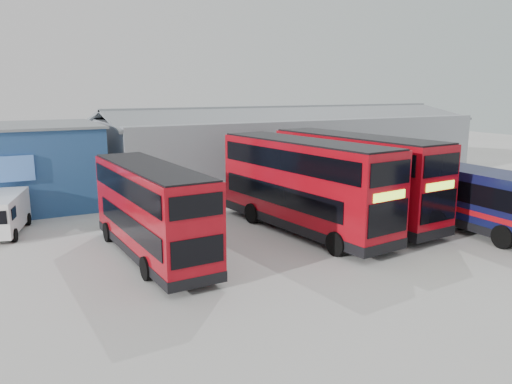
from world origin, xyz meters
name	(u,v)px	position (x,y,z in m)	size (l,w,h in m)	color
ground_plane	(368,259)	(0.00, 0.00, 0.00)	(120.00, 120.00, 0.00)	#ACACA7
maintenance_shed	(287,145)	(8.00, 20.00, 2.60)	(30.50, 12.00, 5.89)	gray
double_decker_left	(152,212)	(-8.16, 4.63, 2.03)	(2.82, 9.76, 4.09)	#9A0813
double_decker_centre	(304,187)	(-0.10, 5.02, 2.36)	(3.90, 11.43, 4.74)	#9A0813
double_decker_right	(354,179)	(3.55, 5.55, 2.38)	(3.60, 11.50, 4.79)	#9A0813
single_decker_blue	(467,199)	(7.91, 1.55, 1.59)	(3.21, 11.88, 3.19)	#0D153B
panel_van	(1,213)	(-13.89, 11.70, 1.12)	(2.94, 4.90, 2.01)	white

